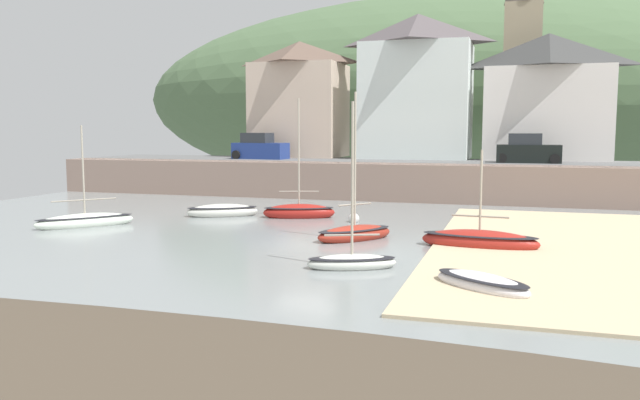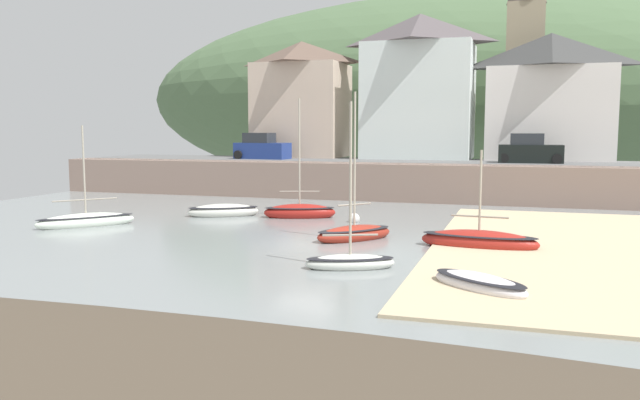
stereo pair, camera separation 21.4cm
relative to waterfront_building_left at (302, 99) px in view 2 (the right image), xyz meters
The scene contains 17 objects.
ground 36.89m from the waterfront_building_left, 73.59° to the right, with size 48.00×41.00×0.61m.
quay_seawall 13.04m from the waterfront_building_left, 41.07° to the right, with size 48.00×9.40×2.40m.
hillside_backdrop 31.75m from the waterfront_building_left, 70.99° to the left, with size 80.00×44.00×23.71m.
waterfront_building_left is the anchor object (origin of this frame).
waterfront_building_centre 9.49m from the waterfront_building_left, ahead, with size 8.31×6.25×10.86m.
waterfront_building_right 18.83m from the waterfront_building_left, ahead, with size 8.98×4.85×9.02m.
church_with_spire 17.96m from the waterfront_building_left, 13.21° to the left, with size 3.00×3.00×16.91m.
sailboat_nearest_shore 35.32m from the waterfront_building_left, 62.39° to the right, with size 3.27×2.80×0.66m.
motorboat_with_cabin 29.32m from the waterfront_building_left, 56.84° to the right, with size 4.65×1.80×4.04m.
rowboat_small_beached 24.83m from the waterfront_building_left, 96.52° to the right, with size 3.70×4.13×4.99m.
sailboat_far_left 31.92m from the waterfront_building_left, 67.91° to the right, with size 3.17×2.10×5.67m.
sailboat_blue_trim 26.58m from the waterfront_building_left, 65.95° to the right, with size 3.30×3.58×6.34m.
sailboat_white_hull 19.90m from the waterfront_building_left, 71.24° to the right, with size 3.98×2.40×6.42m.
sailboat_tall_mast 19.70m from the waterfront_building_left, 84.07° to the right, with size 3.92×2.95×0.84m.
parked_car_near_slipway 6.16m from the waterfront_building_left, 110.03° to the right, with size 4.25×2.11×1.95m.
parked_car_by_wall 18.53m from the waterfront_building_left, 14.37° to the right, with size 4.15×1.83×1.95m.
mooring_buoy 21.77m from the waterfront_building_left, 63.59° to the right, with size 0.57×0.57×0.57m.
Camera 2 is at (8.27, -24.07, 4.64)m, focal length 35.95 mm.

